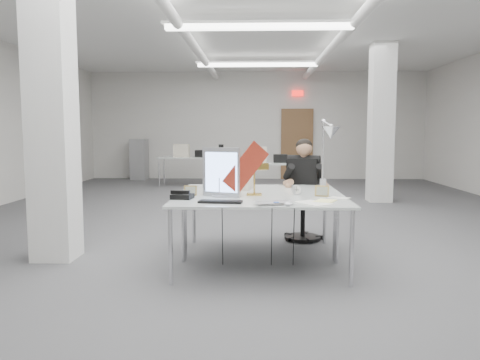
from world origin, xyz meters
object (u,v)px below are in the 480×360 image
at_px(monitor, 221,172).
at_px(desk_main, 260,201).
at_px(seated_person, 304,173).
at_px(laptop, 276,204).
at_px(beige_monitor, 236,175).
at_px(desk_phone, 182,196).
at_px(office_chair, 303,196).
at_px(bankers_lamp, 254,181).
at_px(architect_lamp, 326,154).

bearing_deg(monitor, desk_main, -7.61).
distance_m(desk_main, monitor, 0.54).
distance_m(seated_person, laptop, 1.85).
height_order(seated_person, beige_monitor, seated_person).
xyz_separation_m(desk_phone, beige_monitor, (0.52, 0.85, 0.14)).
height_order(office_chair, bankers_lamp, office_chair).
bearing_deg(beige_monitor, monitor, -90.59).
xyz_separation_m(office_chair, architect_lamp, (0.18, -0.77, 0.60)).
height_order(desk_main, laptop, laptop).
xyz_separation_m(seated_person, architect_lamp, (0.18, -0.72, 0.28)).
bearing_deg(architect_lamp, seated_person, 80.90).
bearing_deg(bankers_lamp, architect_lamp, 0.90).
xyz_separation_m(monitor, laptop, (0.55, -0.57, -0.24)).
bearing_deg(bankers_lamp, seated_person, 36.22).
height_order(office_chair, monitor, monitor).
bearing_deg(monitor, seated_person, 72.36).
distance_m(seated_person, architect_lamp, 0.80).
height_order(beige_monitor, architect_lamp, architect_lamp).
distance_m(desk_main, bankers_lamp, 0.40).
distance_m(laptop, architect_lamp, 1.30).
bearing_deg(desk_phone, desk_main, 6.27).
relative_size(office_chair, architect_lamp, 1.37).
bearing_deg(bankers_lamp, desk_phone, 179.18).
xyz_separation_m(desk_main, architect_lamp, (0.76, 0.72, 0.44)).
bearing_deg(seated_person, bankers_lamp, -104.10).
bearing_deg(office_chair, architect_lamp, -60.78).
xyz_separation_m(desk_main, monitor, (-0.41, 0.23, 0.27)).
bearing_deg(monitor, architect_lamp, 44.48).
relative_size(laptop, beige_monitor, 1.04).
bearing_deg(desk_main, monitor, 151.06).
relative_size(bankers_lamp, desk_phone, 1.50).
xyz_separation_m(desk_main, bankers_lamp, (-0.06, 0.36, 0.16)).
bearing_deg(laptop, desk_phone, 138.32).
distance_m(office_chair, architect_lamp, 0.99).
distance_m(monitor, beige_monitor, 0.69).
bearing_deg(monitor, desk_phone, -134.59).
bearing_deg(desk_phone, laptop, -12.92).
height_order(office_chair, seated_person, seated_person).
bearing_deg(seated_person, monitor, -112.58).
distance_m(desk_main, desk_phone, 0.80).
relative_size(desk_main, seated_person, 2.18).
bearing_deg(laptop, monitor, 115.36).
xyz_separation_m(office_chair, desk_phone, (-1.38, -1.45, 0.19)).
relative_size(desk_main, beige_monitor, 5.07).
xyz_separation_m(seated_person, beige_monitor, (-0.86, -0.55, 0.02)).
height_order(monitor, desk_phone, monitor).
relative_size(monitor, beige_monitor, 1.46).
bearing_deg(architect_lamp, desk_phone, -179.40).
relative_size(desk_phone, architect_lamp, 0.24).
distance_m(monitor, desk_phone, 0.48).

